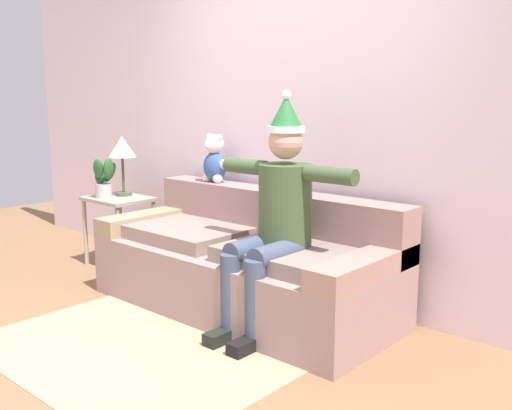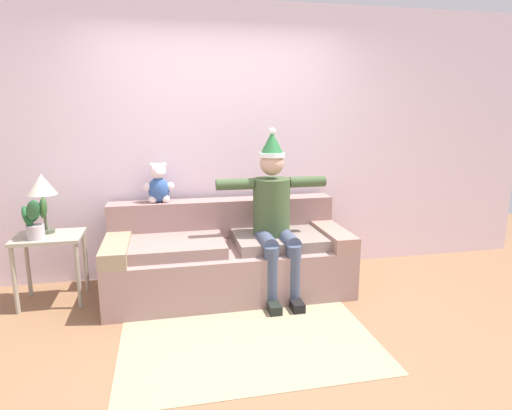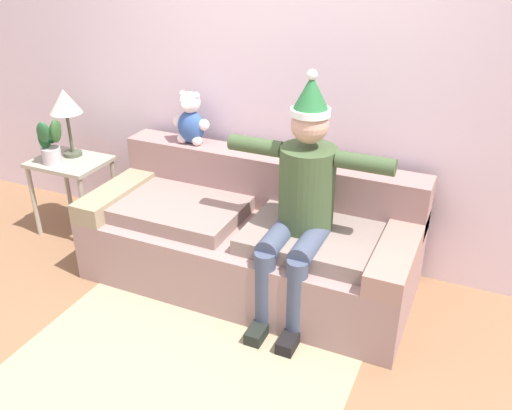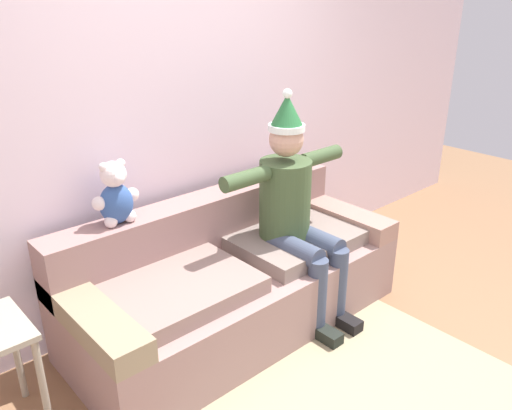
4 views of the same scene
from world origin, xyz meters
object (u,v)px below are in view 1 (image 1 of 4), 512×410
at_px(teddy_bear, 214,161).
at_px(table_lamp, 122,150).
at_px(person_seated, 276,212).
at_px(side_table, 119,209).
at_px(couch, 246,264).
at_px(candle_tall, 105,180).
at_px(potted_plant, 104,178).

relative_size(teddy_bear, table_lamp, 0.73).
xyz_separation_m(person_seated, teddy_bear, (-1.01, 0.46, 0.21)).
distance_m(teddy_bear, side_table, 1.09).
height_order(teddy_bear, side_table, teddy_bear).
xyz_separation_m(couch, candle_tall, (-1.71, 0.02, 0.44)).
xyz_separation_m(couch, person_seated, (0.40, -0.16, 0.45)).
relative_size(table_lamp, candle_tall, 2.37).
height_order(couch, person_seated, person_seated).
bearing_deg(person_seated, table_lamp, 171.81).
distance_m(teddy_bear, table_lamp, 0.99).
bearing_deg(potted_plant, person_seated, -3.17).
distance_m(side_table, potted_plant, 0.30).
bearing_deg(table_lamp, teddy_bear, 9.89).
bearing_deg(teddy_bear, side_table, -164.74).
height_order(teddy_bear, candle_tall, teddy_bear).
distance_m(couch, person_seated, 0.62).
bearing_deg(couch, person_seated, -22.13).
height_order(person_seated, candle_tall, person_seated).
bearing_deg(side_table, teddy_bear, 15.26).
height_order(side_table, potted_plant, potted_plant).
xyz_separation_m(couch, potted_plant, (-1.62, -0.05, 0.47)).
bearing_deg(couch, candle_tall, 179.47).
bearing_deg(couch, potted_plant, -178.20).
relative_size(potted_plant, candle_tall, 1.65).
height_order(table_lamp, potted_plant, table_lamp).
relative_size(teddy_bear, potted_plant, 1.05).
bearing_deg(potted_plant, candle_tall, 142.11).
relative_size(person_seated, table_lamp, 2.90).
relative_size(teddy_bear, side_table, 0.62).
distance_m(couch, table_lamp, 1.74).
relative_size(person_seated, teddy_bear, 3.97).
bearing_deg(side_table, candle_tall, -172.68).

